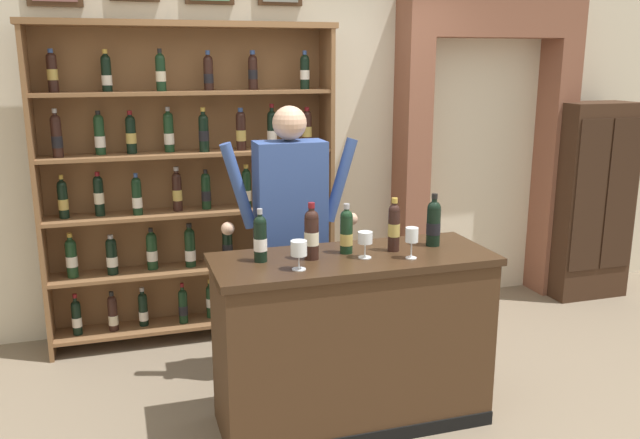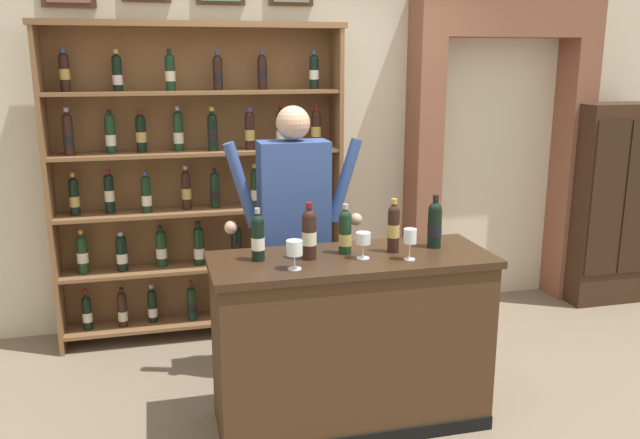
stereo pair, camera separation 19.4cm
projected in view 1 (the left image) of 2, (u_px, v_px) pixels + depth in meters
The scene contains 15 objects.
ground_plane at pixel (361, 419), 3.82m from camera, with size 14.00×14.00×0.02m, color #7A6B56.
back_wall at pixel (282, 110), 5.10m from camera, with size 12.00×0.19×3.25m.
wine_shelf at pixel (190, 181), 4.70m from camera, with size 2.08×0.32×2.26m.
archway_doorway at pixel (480, 134), 5.51m from camera, with size 1.54×0.45×2.49m.
side_cabinet at pixel (589, 200), 5.66m from camera, with size 0.66×0.40×1.66m.
tasting_counter at pixel (352, 340), 3.68m from camera, with size 1.53×0.59×0.98m.
shopkeeper at pixel (290, 214), 4.08m from camera, with size 0.87×0.22×1.74m.
tasting_bottle_riserva at pixel (260, 238), 3.44m from camera, with size 0.07×0.07×0.28m.
tasting_bottle_super_tuscan at pixel (312, 233), 3.48m from camera, with size 0.08×0.08×0.31m.
tasting_bottle_prosecco at pixel (346, 231), 3.59m from camera, with size 0.07×0.07×0.28m.
tasting_bottle_bianco at pixel (394, 226), 3.63m from camera, with size 0.07×0.07×0.30m.
tasting_bottle_rosso at pixel (434, 222), 3.74m from camera, with size 0.08×0.08×0.30m.
wine_glass_right at pixel (365, 239), 3.51m from camera, with size 0.08×0.08×0.14m.
wine_glass_center at pixel (412, 237), 3.50m from camera, with size 0.07×0.07×0.17m.
wine_glass_spare at pixel (299, 250), 3.31m from camera, with size 0.08×0.08×0.15m.
Camera 1 is at (-1.25, -3.21, 2.01)m, focal length 37.21 mm.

